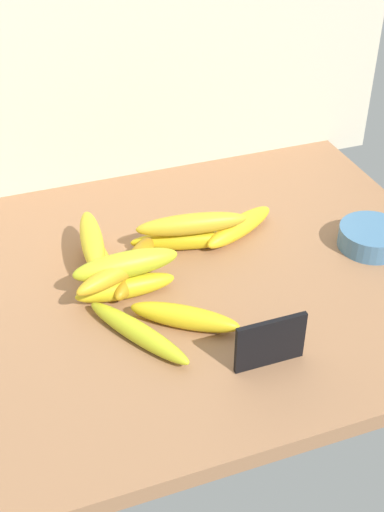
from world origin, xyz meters
TOP-DOWN VIEW (x-y plane):
  - counter_top at (0.00, 0.00)cm, footprint 110.00×76.00cm
  - back_wall at (0.00, 39.00)cm, footprint 130.00×2.00cm
  - chalkboard_sign at (10.72, -23.62)cm, footprint 11.00×1.80cm
  - fruit_bowl at (41.17, -2.74)cm, footprint 12.03×12.03cm
  - banana_0 at (19.72, 8.66)cm, footprint 17.37×11.35cm
  - banana_1 at (1.64, -11.69)cm, footprint 16.80×13.54cm
  - banana_2 at (-7.55, 8.19)cm, footprint 4.68×15.44cm
  - banana_3 at (-2.28, 3.07)cm, footprint 13.67×17.10cm
  - banana_4 at (-6.18, -12.34)cm, footprint 13.21×19.61cm
  - banana_5 at (8.51, 8.32)cm, footprint 19.68×8.41cm
  - banana_6 at (-5.15, -1.43)cm, footprint 17.04×4.12cm
  - banana_7 at (-6.20, -1.45)cm, footprint 16.46×9.79cm
  - banana_8 at (-8.30, 7.93)cm, footprint 5.98×18.72cm
  - banana_9 at (-4.61, -0.63)cm, footprint 17.83×4.45cm
  - banana_10 at (9.90, 7.77)cm, footprint 20.64×6.95cm

SIDE VIEW (x-z plane):
  - counter_top at x=0.00cm, z-range 0.00..3.00cm
  - banana_4 at x=-6.18cm, z-range 3.00..6.31cm
  - banana_5 at x=8.51cm, z-range 3.00..6.47cm
  - banana_6 at x=-5.15cm, z-range 3.00..6.77cm
  - banana_1 at x=1.64cm, z-range 3.00..6.77cm
  - banana_2 at x=-7.55cm, z-range 3.00..6.90cm
  - fruit_bowl at x=41.17cm, z-range 3.00..6.93cm
  - banana_0 at x=19.72cm, z-range 3.00..6.96cm
  - banana_3 at x=-2.28cm, z-range 3.00..7.28cm
  - chalkboard_sign at x=10.72cm, z-range 2.66..11.06cm
  - banana_10 at x=9.90cm, z-range 6.47..10.35cm
  - banana_7 at x=-6.20cm, z-range 6.77..10.22cm
  - banana_8 at x=-8.30cm, z-range 6.90..10.76cm
  - banana_9 at x=-4.61cm, z-range 6.77..11.15cm
  - back_wall at x=0.00cm, z-range 0.00..70.00cm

